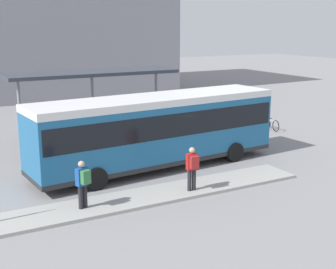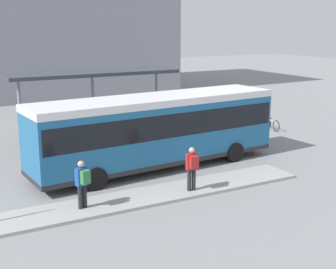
% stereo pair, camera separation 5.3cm
% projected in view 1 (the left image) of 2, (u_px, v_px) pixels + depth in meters
% --- Properties ---
extents(ground_plane, '(120.00, 120.00, 0.00)m').
position_uv_depth(ground_plane, '(157.00, 167.00, 21.00)').
color(ground_plane, gray).
extents(curb_island, '(12.23, 1.80, 0.12)m').
position_uv_depth(curb_island, '(156.00, 195.00, 17.43)').
color(curb_island, '#9E9E99').
rests_on(curb_island, ground_plane).
extents(city_bus, '(11.53, 3.41, 3.22)m').
position_uv_depth(city_bus, '(157.00, 126.00, 20.57)').
color(city_bus, '#1E6093').
rests_on(city_bus, ground_plane).
extents(pedestrian_waiting, '(0.43, 0.46, 1.69)m').
position_uv_depth(pedestrian_waiting, '(192.00, 166.00, 17.49)').
color(pedestrian_waiting, '#232328').
rests_on(pedestrian_waiting, curb_island).
extents(pedestrian_companion, '(0.47, 0.51, 1.68)m').
position_uv_depth(pedestrian_companion, '(83.00, 182.00, 15.80)').
color(pedestrian_companion, '#232328').
rests_on(pedestrian_companion, curb_island).
extents(bicycle_white, '(0.48, 1.62, 0.71)m').
position_uv_depth(bicycle_white, '(272.00, 124.00, 28.32)').
color(bicycle_white, black).
rests_on(bicycle_white, ground_plane).
extents(bicycle_yellow, '(0.48, 1.80, 0.77)m').
position_uv_depth(bicycle_yellow, '(260.00, 122.00, 28.84)').
color(bicycle_yellow, black).
rests_on(bicycle_yellow, ground_plane).
extents(bicycle_blue, '(0.48, 1.61, 0.69)m').
position_uv_depth(bicycle_blue, '(256.00, 120.00, 29.67)').
color(bicycle_blue, black).
rests_on(bicycle_blue, ground_plane).
extents(station_shelter, '(9.07, 2.87, 3.83)m').
position_uv_depth(station_shelter, '(92.00, 75.00, 24.88)').
color(station_shelter, '#383D47').
rests_on(station_shelter, ground_plane).
extents(potted_planter_near_shelter, '(0.73, 0.73, 1.19)m').
position_uv_depth(potted_planter_near_shelter, '(31.00, 151.00, 21.33)').
color(potted_planter_near_shelter, slate).
rests_on(potted_planter_near_shelter, ground_plane).
extents(potted_planter_far_side, '(0.72, 0.72, 1.11)m').
position_uv_depth(potted_planter_far_side, '(167.00, 133.00, 25.12)').
color(potted_planter_far_side, slate).
rests_on(potted_planter_far_side, ground_plane).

